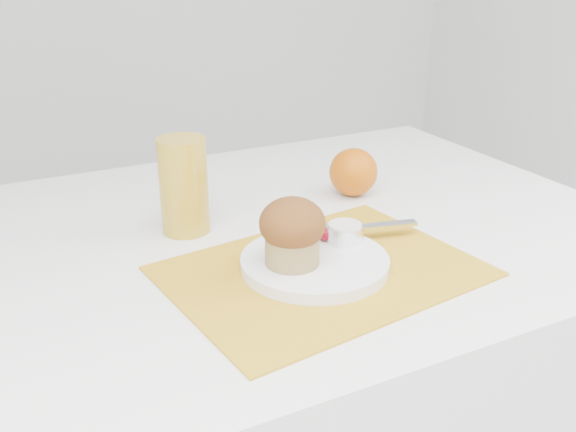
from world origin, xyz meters
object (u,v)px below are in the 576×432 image
table (255,424)px  plate (315,263)px  orange (353,172)px  muffin (292,231)px  juice_glass (184,186)px

table → plate: plate is taller
table → orange: 0.48m
table → muffin: 0.47m
plate → orange: 0.30m
table → plate: bearing=-80.6°
table → juice_glass: juice_glass is taller
muffin → juice_glass: bearing=110.7°
juice_glass → muffin: bearing=-69.3°
table → muffin: size_ratio=13.12×
juice_glass → orange: bearing=2.7°
table → plate: size_ratio=5.95×
orange → muffin: (-0.23, -0.22, 0.02)m
juice_glass → muffin: juice_glass is taller
orange → muffin: bearing=-136.7°
orange → muffin: size_ratio=0.92×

